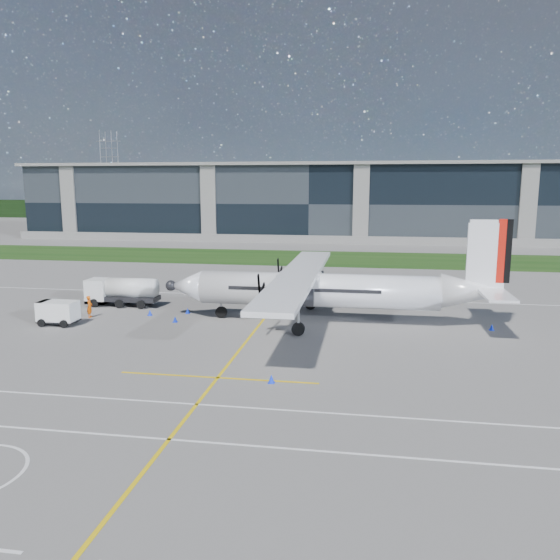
% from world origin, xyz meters
% --- Properties ---
extents(ground, '(400.00, 400.00, 0.00)m').
position_xyz_m(ground, '(0.00, 40.00, 0.00)').
color(ground, slate).
rests_on(ground, ground).
extents(grass_strip, '(400.00, 18.00, 0.04)m').
position_xyz_m(grass_strip, '(0.00, 48.00, 0.02)').
color(grass_strip, '#15390F').
rests_on(grass_strip, ground).
extents(terminal_building, '(120.00, 20.00, 15.00)m').
position_xyz_m(terminal_building, '(0.00, 80.00, 7.50)').
color(terminal_building, black).
rests_on(terminal_building, ground).
extents(tree_line, '(400.00, 6.00, 6.00)m').
position_xyz_m(tree_line, '(0.00, 140.00, 3.00)').
color(tree_line, black).
rests_on(tree_line, ground).
extents(pylon_west, '(9.00, 4.60, 30.00)m').
position_xyz_m(pylon_west, '(-80.00, 150.00, 15.00)').
color(pylon_west, gray).
rests_on(pylon_west, ground).
extents(yellow_taxiway_centerline, '(0.20, 70.00, 0.01)m').
position_xyz_m(yellow_taxiway_centerline, '(3.00, 10.00, 0.01)').
color(yellow_taxiway_centerline, yellow).
rests_on(yellow_taxiway_centerline, ground).
extents(white_lane_line, '(90.00, 0.15, 0.01)m').
position_xyz_m(white_lane_line, '(0.00, -14.00, 0.01)').
color(white_lane_line, white).
rests_on(white_lane_line, ground).
extents(turboprop_aircraft, '(27.76, 28.79, 8.64)m').
position_xyz_m(turboprop_aircraft, '(8.57, 8.31, 4.32)').
color(turboprop_aircraft, white).
rests_on(turboprop_aircraft, ground).
extents(fuel_tanker_truck, '(7.08, 2.30, 2.66)m').
position_xyz_m(fuel_tanker_truck, '(-11.56, 11.41, 1.33)').
color(fuel_tanker_truck, silver).
rests_on(fuel_tanker_truck, ground).
extents(baggage_tug, '(3.21, 1.93, 1.93)m').
position_xyz_m(baggage_tug, '(-13.11, 3.95, 0.96)').
color(baggage_tug, white).
rests_on(baggage_tug, ground).
extents(ground_crew_person, '(0.78, 0.98, 2.13)m').
position_xyz_m(ground_crew_person, '(-11.87, 6.72, 1.07)').
color(ground_crew_person, '#F25907').
rests_on(ground_crew_person, ground).
extents(safety_cone_nose_stbd, '(0.36, 0.36, 0.50)m').
position_xyz_m(safety_cone_nose_stbd, '(-4.04, 9.40, 0.25)').
color(safety_cone_nose_stbd, '#0E2FF1').
rests_on(safety_cone_nose_stbd, ground).
extents(safety_cone_fwd, '(0.36, 0.36, 0.50)m').
position_xyz_m(safety_cone_fwd, '(-7.05, 8.15, 0.25)').
color(safety_cone_fwd, '#0E2FF1').
rests_on(safety_cone_fwd, ground).
extents(safety_cone_tail, '(0.36, 0.36, 0.50)m').
position_xyz_m(safety_cone_tail, '(21.26, 7.78, 0.25)').
color(safety_cone_tail, '#0E2FF1').
rests_on(safety_cone_tail, ground).
extents(safety_cone_portwing, '(0.36, 0.36, 0.50)m').
position_xyz_m(safety_cone_portwing, '(6.27, -6.32, 0.25)').
color(safety_cone_portwing, '#0E2FF1').
rests_on(safety_cone_portwing, ground).
extents(safety_cone_stbdwing, '(0.36, 0.36, 0.50)m').
position_xyz_m(safety_cone_stbdwing, '(5.57, 23.28, 0.25)').
color(safety_cone_stbdwing, '#0E2FF1').
rests_on(safety_cone_stbdwing, ground).
extents(safety_cone_nose_port, '(0.36, 0.36, 0.50)m').
position_xyz_m(safety_cone_nose_port, '(-4.07, 6.25, 0.25)').
color(safety_cone_nose_port, '#0E2FF1').
rests_on(safety_cone_nose_port, ground).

